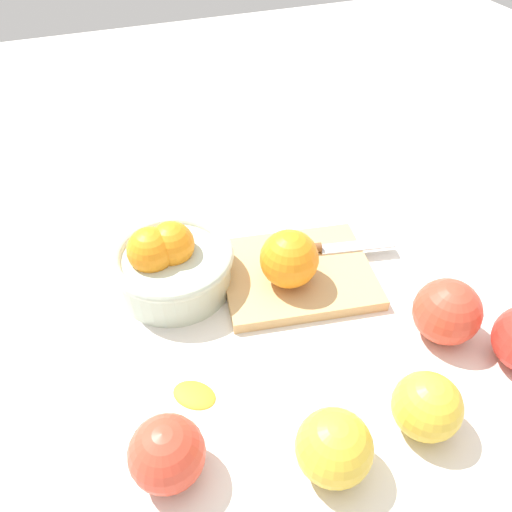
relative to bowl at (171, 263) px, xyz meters
name	(u,v)px	position (x,y,z in m)	size (l,w,h in m)	color
ground_plane	(274,322)	(0.10, -0.11, -0.04)	(2.40, 2.40, 0.00)	silver
bowl	(171,263)	(0.00, 0.00, 0.00)	(0.17, 0.17, 0.10)	beige
cutting_board	(297,273)	(0.17, -0.05, -0.03)	(0.21, 0.17, 0.02)	tan
orange_on_board	(289,259)	(0.15, -0.06, 0.01)	(0.08, 0.08, 0.08)	orange
knife	(328,248)	(0.22, -0.02, -0.02)	(0.16, 0.05, 0.01)	silver
apple_front_left	(167,454)	(-0.07, -0.26, 0.00)	(0.08, 0.08, 0.08)	#D6422D
apple_front_right	(427,406)	(0.20, -0.30, -0.01)	(0.07, 0.07, 0.07)	gold
apple_front_right_3	(447,312)	(0.30, -0.20, 0.00)	(0.08, 0.08, 0.08)	#D6422D
apple_front_center	(334,448)	(0.09, -0.31, 0.00)	(0.08, 0.08, 0.08)	gold
citrus_peel	(194,393)	(-0.02, -0.18, -0.04)	(0.05, 0.04, 0.01)	orange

